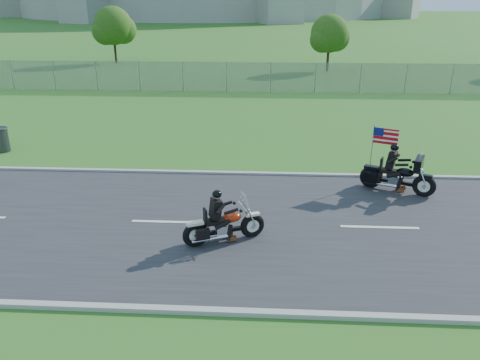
{
  "coord_description": "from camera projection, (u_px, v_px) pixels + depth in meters",
  "views": [
    {
      "loc": [
        0.72,
        -12.0,
        6.13
      ],
      "look_at": [
        0.04,
        0.0,
        1.39
      ],
      "focal_mm": 35.0,
      "sensor_mm": 36.0,
      "label": 1
    }
  ],
  "objects": [
    {
      "name": "tree_fence_mid",
      "position": [
        114.0,
        28.0,
        44.56
      ],
      "size": [
        3.96,
        3.69,
        5.3
      ],
      "color": "#382316",
      "rests_on": "ground"
    },
    {
      "name": "curb_north",
      "position": [
        245.0,
        174.0,
        17.17
      ],
      "size": [
        120.0,
        0.18,
        0.12
      ],
      "primitive_type": "cube",
      "color": "#9E9B93",
      "rests_on": "ground"
    },
    {
      "name": "curb_south",
      "position": [
        227.0,
        312.0,
        9.65
      ],
      "size": [
        120.0,
        0.18,
        0.12
      ],
      "primitive_type": "cube",
      "color": "#9E9B93",
      "rests_on": "ground"
    },
    {
      "name": "motorcycle_lead",
      "position": [
        223.0,
        226.0,
        12.31
      ],
      "size": [
        2.16,
        1.14,
        1.53
      ],
      "rotation": [
        0.0,
        0.0,
        0.4
      ],
      "color": "black",
      "rests_on": "ground"
    },
    {
      "name": "tree_fence_near",
      "position": [
        330.0,
        36.0,
        39.92
      ],
      "size": [
        3.52,
        3.28,
        4.75
      ],
      "color": "#382316",
      "rests_on": "ground"
    },
    {
      "name": "trash_can",
      "position": [
        2.0,
        140.0,
        19.6
      ],
      "size": [
        0.58,
        0.58,
        1.0
      ],
      "primitive_type": "cylinder",
      "rotation": [
        0.0,
        0.0,
        0.0
      ],
      "color": "#36363B",
      "rests_on": "ground"
    },
    {
      "name": "ground",
      "position": [
        239.0,
        225.0,
        13.43
      ],
      "size": [
        420.0,
        420.0,
        0.0
      ],
      "primitive_type": "plane",
      "color": "#245A1C",
      "rests_on": "ground"
    },
    {
      "name": "fence",
      "position": [
        183.0,
        77.0,
        31.9
      ],
      "size": [
        60.0,
        0.03,
        2.0
      ],
      "primitive_type": "cube",
      "color": "gray",
      "rests_on": "ground"
    },
    {
      "name": "motorcycle_follow",
      "position": [
        397.0,
        176.0,
        15.47
      ],
      "size": [
        2.33,
        1.32,
        2.07
      ],
      "rotation": [
        0.0,
        0.0,
        -0.42
      ],
      "color": "black",
      "rests_on": "ground"
    },
    {
      "name": "road",
      "position": [
        239.0,
        224.0,
        13.42
      ],
      "size": [
        120.0,
        8.0,
        0.04
      ],
      "primitive_type": "cube",
      "color": "#28282B",
      "rests_on": "ground"
    }
  ]
}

